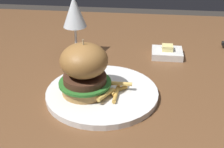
# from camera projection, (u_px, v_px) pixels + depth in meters

# --- Properties ---
(dining_table) EXTENTS (1.17, 0.89, 0.74)m
(dining_table) POSITION_uv_depth(u_px,v_px,m) (123.00, 86.00, 0.96)
(dining_table) COLOR brown
(dining_table) RESTS_ON ground
(main_plate) EXTENTS (0.26, 0.26, 0.01)m
(main_plate) POSITION_uv_depth(u_px,v_px,m) (102.00, 93.00, 0.74)
(main_plate) COLOR white
(main_plate) RESTS_ON dining_table
(burger_sandwich) EXTENTS (0.12, 0.12, 0.13)m
(burger_sandwich) POSITION_uv_depth(u_px,v_px,m) (84.00, 69.00, 0.70)
(burger_sandwich) COLOR #B78447
(burger_sandwich) RESTS_ON main_plate
(fries_pile) EXTENTS (0.08, 0.10, 0.02)m
(fries_pile) POSITION_uv_depth(u_px,v_px,m) (111.00, 89.00, 0.72)
(fries_pile) COLOR gold
(fries_pile) RESTS_ON main_plate
(wine_glass) EXTENTS (0.07, 0.07, 0.18)m
(wine_glass) POSITION_uv_depth(u_px,v_px,m) (74.00, 14.00, 0.88)
(wine_glass) COLOR silver
(wine_glass) RESTS_ON dining_table
(butter_dish) EXTENTS (0.09, 0.08, 0.04)m
(butter_dish) POSITION_uv_depth(u_px,v_px,m) (167.00, 53.00, 0.93)
(butter_dish) COLOR white
(butter_dish) RESTS_ON dining_table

